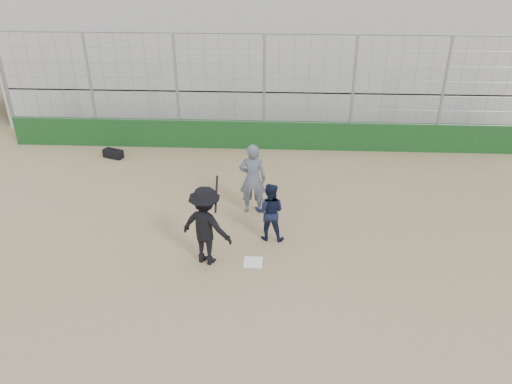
{
  "coord_description": "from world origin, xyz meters",
  "views": [
    {
      "loc": [
        0.55,
        -9.61,
        6.96
      ],
      "look_at": [
        0.0,
        1.4,
        1.15
      ],
      "focal_mm": 35.0,
      "sensor_mm": 36.0,
      "label": 1
    }
  ],
  "objects_px": {
    "catcher_crouched": "(269,221)",
    "umpire": "(253,182)",
    "batter_at_plate": "(206,226)",
    "equipment_bag": "(113,154)"
  },
  "relations": [
    {
      "from": "batter_at_plate",
      "to": "catcher_crouched",
      "type": "xyz_separation_m",
      "value": [
        1.43,
        1.01,
        -0.44
      ]
    },
    {
      "from": "catcher_crouched",
      "to": "equipment_bag",
      "type": "relative_size",
      "value": 1.45
    },
    {
      "from": "umpire",
      "to": "equipment_bag",
      "type": "xyz_separation_m",
      "value": [
        -5.0,
        3.47,
        -0.76
      ]
    },
    {
      "from": "batter_at_plate",
      "to": "equipment_bag",
      "type": "bearing_deg",
      "value": 124.73
    },
    {
      "from": "catcher_crouched",
      "to": "equipment_bag",
      "type": "xyz_separation_m",
      "value": [
        -5.49,
        4.85,
        -0.38
      ]
    },
    {
      "from": "catcher_crouched",
      "to": "umpire",
      "type": "xyz_separation_m",
      "value": [
        -0.5,
        1.38,
        0.37
      ]
    },
    {
      "from": "batter_at_plate",
      "to": "equipment_bag",
      "type": "distance_m",
      "value": 7.17
    },
    {
      "from": "catcher_crouched",
      "to": "equipment_bag",
      "type": "bearing_deg",
      "value": 138.59
    },
    {
      "from": "equipment_bag",
      "to": "catcher_crouched",
      "type": "bearing_deg",
      "value": -41.41
    },
    {
      "from": "batter_at_plate",
      "to": "catcher_crouched",
      "type": "relative_size",
      "value": 1.93
    }
  ]
}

